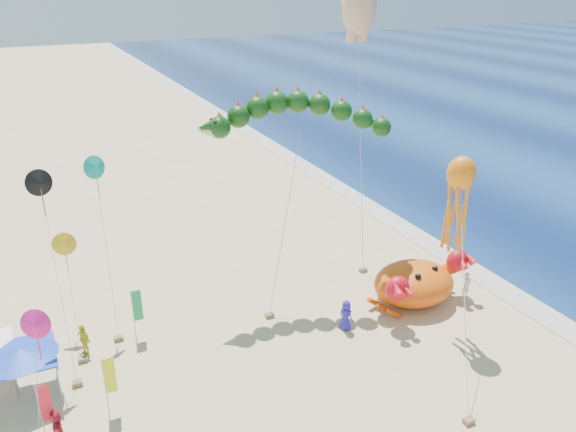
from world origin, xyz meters
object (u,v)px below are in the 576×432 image
object	(u,v)px
crab_inflatable	(415,282)
dragon_kite	(298,122)
canopy_blue	(20,353)
octopus_kite	(458,197)

from	to	relation	value
crab_inflatable	dragon_kite	distance (m)	12.29
dragon_kite	canopy_blue	bearing A→B (deg)	-166.76
octopus_kite	canopy_blue	size ratio (longest dim) A/B	2.94
crab_inflatable	canopy_blue	distance (m)	22.40
octopus_kite	canopy_blue	world-z (taller)	octopus_kite
crab_inflatable	canopy_blue	size ratio (longest dim) A/B	2.04
crab_inflatable	canopy_blue	world-z (taller)	crab_inflatable
crab_inflatable	canopy_blue	xyz separation A→B (m)	(-22.35, 1.18, 1.08)
crab_inflatable	octopus_kite	distance (m)	7.10
octopus_kite	canopy_blue	distance (m)	23.46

